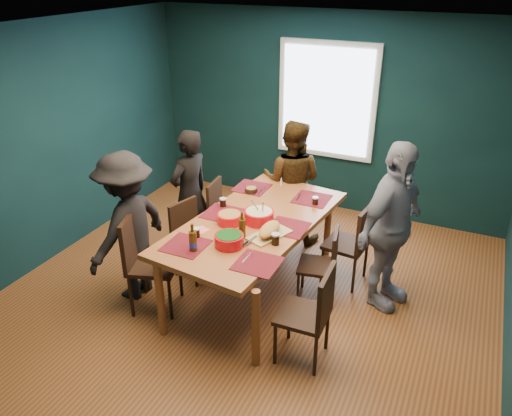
{
  "coord_description": "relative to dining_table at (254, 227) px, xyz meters",
  "views": [
    {
      "loc": [
        1.9,
        -3.93,
        3.24
      ],
      "look_at": [
        0.01,
        0.18,
        0.98
      ],
      "focal_mm": 35.0,
      "sensor_mm": 36.0,
      "label": 1
    }
  ],
  "objects": [
    {
      "name": "cutting_board",
      "position": [
        0.26,
        -0.23,
        0.14
      ],
      "size": [
        0.37,
        0.57,
        0.12
      ],
      "rotation": [
        0.0,
        0.0,
        -0.39
      ],
      "color": "tan",
      "rests_on": "dining_table"
    },
    {
      "name": "beer_bottle_b",
      "position": [
        0.04,
        -0.36,
        0.18
      ],
      "size": [
        0.07,
        0.07,
        0.27
      ],
      "color": "#40280B",
      "rests_on": "dining_table"
    },
    {
      "name": "chair_left_mid",
      "position": [
        -0.79,
        0.0,
        -0.26
      ],
      "size": [
        0.49,
        0.49,
        0.87
      ],
      "rotation": [
        0.0,
        0.0,
        -0.29
      ],
      "color": "black",
      "rests_on": "floor"
    },
    {
      "name": "chair_right_near",
      "position": [
        0.91,
        -0.76,
        -0.22
      ],
      "size": [
        0.44,
        0.44,
        0.95
      ],
      "rotation": [
        0.0,
        0.0,
        0.03
      ],
      "color": "black",
      "rests_on": "floor"
    },
    {
      "name": "cola_glass_b",
      "position": [
        0.38,
        -0.35,
        0.14
      ],
      "size": [
        0.08,
        0.08,
        0.11
      ],
      "color": "black",
      "rests_on": "dining_table"
    },
    {
      "name": "chair_left_far",
      "position": [
        -0.75,
        0.68,
        -0.27
      ],
      "size": [
        0.43,
        0.43,
        0.86
      ],
      "rotation": [
        0.0,
        0.0,
        0.1
      ],
      "color": "black",
      "rests_on": "floor"
    },
    {
      "name": "chair_left_near",
      "position": [
        -0.88,
        -0.72,
        -0.16
      ],
      "size": [
        0.59,
        0.59,
        1.04
      ],
      "rotation": [
        0.0,
        0.0,
        0.31
      ],
      "color": "black",
      "rests_on": "floor"
    },
    {
      "name": "small_bowl",
      "position": [
        -0.32,
        0.61,
        0.11
      ],
      "size": [
        0.14,
        0.14,
        0.06
      ],
      "color": "black",
      "rests_on": "dining_table"
    },
    {
      "name": "cola_glass_a",
      "position": [
        -0.36,
        -0.54,
        0.13
      ],
      "size": [
        0.07,
        0.07,
        0.1
      ],
      "color": "black",
      "rests_on": "dining_table"
    },
    {
      "name": "person_near_left",
      "position": [
        -1.15,
        -0.58,
        0.03
      ],
      "size": [
        0.67,
        1.07,
        1.6
      ],
      "primitive_type": "imported",
      "rotation": [
        0.0,
        0.0,
        4.64
      ],
      "color": "black",
      "rests_on": "floor"
    },
    {
      "name": "bowl_dumpling",
      "position": [
        0.06,
        -0.01,
        0.15
      ],
      "size": [
        0.3,
        0.3,
        0.28
      ],
      "color": "red",
      "rests_on": "dining_table"
    },
    {
      "name": "napkin_b",
      "position": [
        -0.39,
        -0.41,
        0.08
      ],
      "size": [
        0.16,
        0.16,
        0.0
      ],
      "primitive_type": "cube",
      "rotation": [
        0.0,
        0.0,
        -0.3
      ],
      "color": "#FF6B6D",
      "rests_on": "dining_table"
    },
    {
      "name": "napkin_a",
      "position": [
        0.37,
        0.01,
        0.08
      ],
      "size": [
        0.17,
        0.17,
        0.0
      ],
      "primitive_type": "cube",
      "rotation": [
        0.0,
        0.0,
        0.49
      ],
      "color": "#FF6B6D",
      "rests_on": "dining_table"
    },
    {
      "name": "person_right",
      "position": [
        1.31,
        0.37,
        0.11
      ],
      "size": [
        0.77,
        1.12,
        1.77
      ],
      "primitive_type": "imported",
      "rotation": [
        0.0,
        0.0,
        1.21
      ],
      "color": "silver",
      "rests_on": "floor"
    },
    {
      "name": "chair_right_far",
      "position": [
        0.92,
        0.57,
        -0.22
      ],
      "size": [
        0.47,
        0.47,
        0.95
      ],
      "rotation": [
        0.0,
        0.0,
        -0.11
      ],
      "color": "black",
      "rests_on": "floor"
    },
    {
      "name": "room",
      "position": [
        -0.0,
        0.11,
        0.6
      ],
      "size": [
        5.01,
        5.01,
        2.71
      ],
      "color": "#9A5C2C",
      "rests_on": "ground"
    },
    {
      "name": "napkin_c",
      "position": [
        0.3,
        -0.69,
        0.08
      ],
      "size": [
        0.19,
        0.19,
        0.0
      ],
      "primitive_type": "cube",
      "rotation": [
        0.0,
        0.0,
        0.65
      ],
      "color": "#FF6B6D",
      "rests_on": "dining_table"
    },
    {
      "name": "cola_glass_c",
      "position": [
        0.45,
        0.61,
        0.13
      ],
      "size": [
        0.07,
        0.07,
        0.09
      ],
      "color": "black",
      "rests_on": "dining_table"
    },
    {
      "name": "bowl_salad",
      "position": [
        -0.2,
        -0.16,
        0.14
      ],
      "size": [
        0.26,
        0.26,
        0.11
      ],
      "color": "red",
      "rests_on": "dining_table"
    },
    {
      "name": "bowl_herbs",
      "position": [
        -0.0,
        -0.55,
        0.14
      ],
      "size": [
        0.27,
        0.27,
        0.12
      ],
      "color": "red",
      "rests_on": "dining_table"
    },
    {
      "name": "person_back",
      "position": [
        -0.06,
        1.24,
        0.01
      ],
      "size": [
        0.81,
        0.66,
        1.56
      ],
      "primitive_type": "imported",
      "rotation": [
        0.0,
        0.0,
        3.24
      ],
      "color": "black",
      "rests_on": "floor"
    },
    {
      "name": "chair_right_mid",
      "position": [
        0.74,
        0.13,
        -0.28
      ],
      "size": [
        0.44,
        0.44,
        0.83
      ],
      "rotation": [
        0.0,
        0.0,
        0.19
      ],
      "color": "black",
      "rests_on": "floor"
    },
    {
      "name": "person_far_left",
      "position": [
        -1.03,
        0.42,
        0.01
      ],
      "size": [
        0.5,
        0.64,
        1.55
      ],
      "primitive_type": "imported",
      "rotation": [
        0.0,
        0.0,
        4.47
      ],
      "color": "black",
      "rests_on": "floor"
    },
    {
      "name": "beer_bottle_a",
      "position": [
        -0.26,
        -0.77,
        0.18
      ],
      "size": [
        0.08,
        0.08,
        0.28
      ],
      "color": "#40280B",
      "rests_on": "dining_table"
    },
    {
      "name": "dining_table",
      "position": [
        0.0,
        0.0,
        0.0
      ],
      "size": [
        1.37,
        2.35,
        0.85
      ],
      "rotation": [
        0.0,
        0.0,
        -0.12
      ],
      "color": "#9F5C2F",
      "rests_on": "floor"
    },
    {
      "name": "cola_glass_d",
      "position": [
        -0.44,
        0.15,
        0.13
      ],
      "size": [
        0.07,
        0.07,
        0.1
      ],
      "color": "black",
      "rests_on": "dining_table"
    }
  ]
}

